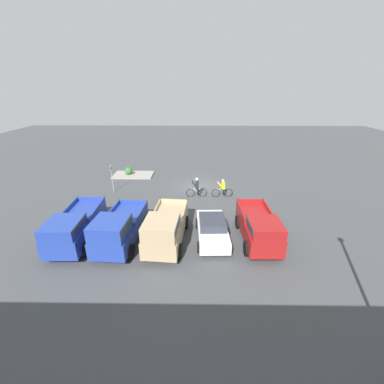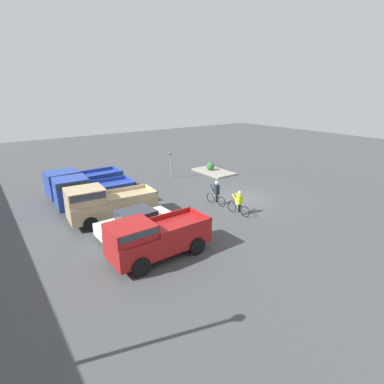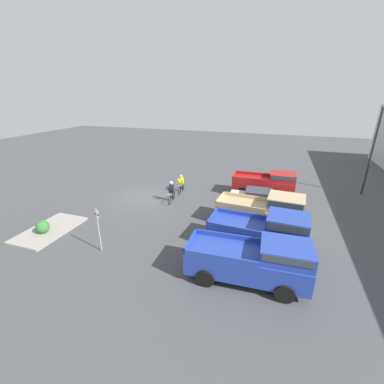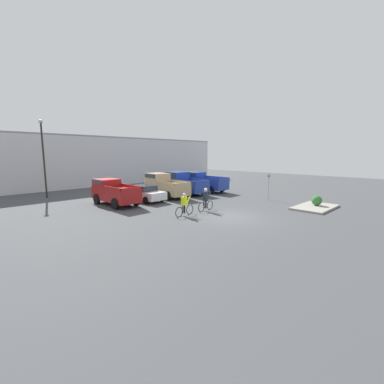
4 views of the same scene
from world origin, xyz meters
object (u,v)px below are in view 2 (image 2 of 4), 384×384
pickup_truck_3 (80,182)px  shrub (210,166)px  pickup_truck_2 (89,192)px  sedan_0 (136,222)px  cyclist_0 (216,193)px  fire_lane_sign (171,162)px  cyclist_1 (239,203)px  pickup_truck_1 (105,203)px  pickup_truck_0 (154,237)px

pickup_truck_3 → shrub: bearing=-90.6°
pickup_truck_2 → sedan_0: bearing=-172.1°
pickup_truck_3 → cyclist_0: (-7.45, -7.22, -0.25)m
sedan_0 → fire_lane_sign: bearing=-42.0°
pickup_truck_2 → cyclist_0: 8.84m
cyclist_1 → fire_lane_sign: size_ratio=0.72×
pickup_truck_1 → pickup_truck_3: (5.55, -0.16, -0.05)m
pickup_truck_0 → shrub: size_ratio=6.30×
pickup_truck_0 → sedan_0: (2.80, -0.43, -0.38)m
pickup_truck_0 → cyclist_0: 8.06m
cyclist_1 → shrub: size_ratio=2.33×
cyclist_0 → fire_lane_sign: 7.74m
sedan_0 → pickup_truck_2: bearing=7.9°
pickup_truck_2 → cyclist_0: size_ratio=2.91×
pickup_truck_0 → cyclist_1: pickup_truck_0 is taller
pickup_truck_1 → cyclist_0: (-1.90, -7.38, -0.30)m
cyclist_1 → sedan_0: bearing=79.1°
pickup_truck_0 → pickup_truck_3: (11.19, 0.09, 0.02)m
pickup_truck_0 → fire_lane_sign: 14.02m
cyclist_1 → fire_lane_sign: bearing=-5.9°
cyclist_0 → cyclist_1: bearing=-179.4°
fire_lane_sign → shrub: size_ratio=3.23×
cyclist_1 → shrub: 11.02m
sedan_0 → cyclist_0: 6.77m
fire_lane_sign → shrub: bearing=-94.2°
pickup_truck_3 → shrub: size_ratio=6.95×
sedan_0 → shrub: 14.74m
sedan_0 → pickup_truck_3: (8.39, 0.52, 0.40)m
pickup_truck_1 → pickup_truck_2: 2.80m
pickup_truck_1 → cyclist_1: (-4.14, -7.40, -0.40)m
pickup_truck_0 → sedan_0: 2.86m
pickup_truck_0 → pickup_truck_2: size_ratio=0.94×
pickup_truck_2 → pickup_truck_3: size_ratio=0.96×
sedan_0 → fire_lane_sign: 11.58m
pickup_truck_2 → cyclist_0: pickup_truck_2 is taller
pickup_truck_2 → shrub: (2.62, -12.99, -0.64)m
pickup_truck_0 → pickup_truck_1: (5.64, 0.25, 0.07)m
cyclist_1 → pickup_truck_0: bearing=101.9°
cyclist_1 → cyclist_0: bearing=0.6°
pickup_truck_0 → sedan_0: pickup_truck_0 is taller
cyclist_0 → cyclist_1: cyclist_0 is taller
pickup_truck_3 → fire_lane_sign: size_ratio=2.15×
fire_lane_sign → shrub: 4.60m
pickup_truck_1 → cyclist_1: bearing=-119.2°
cyclist_0 → cyclist_1: (-2.24, -0.02, -0.10)m
shrub → cyclist_1: bearing=150.1°
shrub → cyclist_0: bearing=143.0°
pickup_truck_1 → cyclist_1: pickup_truck_1 is taller
fire_lane_sign → pickup_truck_3: bearing=91.3°
pickup_truck_1 → pickup_truck_3: bearing=-1.6°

